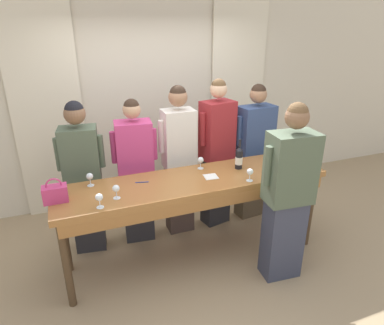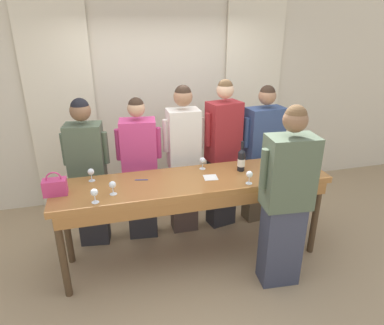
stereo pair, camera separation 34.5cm
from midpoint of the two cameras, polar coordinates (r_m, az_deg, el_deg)
ground_plane at (r=3.95m, az=2.84°, el=-15.35°), size 18.00×18.00×0.00m
wall_back at (r=4.85m, az=-2.91°, el=10.31°), size 12.00×0.06×2.80m
curtain_panel_left at (r=4.71m, az=-18.82°, el=8.07°), size 0.84×0.03×2.69m
curtain_panel_right at (r=5.24m, az=11.80°, el=10.16°), size 0.84×0.03×2.69m
tasting_bar at (r=3.48m, az=3.22°, el=-4.34°), size 2.76×0.66×0.95m
wine_bottle at (r=3.65m, az=10.92°, el=0.38°), size 0.08×0.08×0.33m
handbag at (r=3.29m, az=-19.15°, el=-3.87°), size 0.21×0.12×0.23m
wine_glass_front_left at (r=3.65m, az=4.48°, el=0.21°), size 0.07×0.07×0.13m
wine_glass_front_mid at (r=3.15m, az=-10.09°, el=-3.83°), size 0.07×0.07×0.13m
wine_glass_front_right at (r=3.46m, az=-13.80°, el=-1.67°), size 0.07×0.07×0.13m
wine_glass_center_left at (r=3.84m, az=17.53°, el=0.36°), size 0.07×0.07×0.13m
wine_glass_center_mid at (r=3.55m, az=17.46°, el=-1.48°), size 0.07×0.07×0.13m
wine_glass_center_right at (r=3.39m, az=12.45°, el=-2.10°), size 0.07×0.07×0.13m
wine_glass_back_left at (r=3.04m, az=-12.89°, el=-5.07°), size 0.07×0.07×0.13m
napkin at (r=3.49m, az=5.95°, el=-2.56°), size 0.15×0.15×0.00m
pen at (r=3.43m, az=-5.59°, el=-2.96°), size 0.13×0.04×0.01m
guest_olive_jacket at (r=3.87m, az=-14.51°, el=-1.75°), size 0.49×0.31×1.71m
guest_pink_top at (r=3.91m, az=-6.17°, el=-1.32°), size 0.51×0.31×1.69m
guest_cream_sweater at (r=3.98m, az=1.07°, el=0.45°), size 0.47×0.26×1.79m
guest_striped_shirt at (r=4.13m, az=7.54°, el=1.25°), size 0.49×0.33×1.83m
guest_navy_coat at (r=4.36m, az=13.88°, el=1.21°), size 0.56×0.29×1.75m
host_pouring at (r=3.30m, az=18.31°, el=-6.02°), size 0.55×0.31×1.80m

